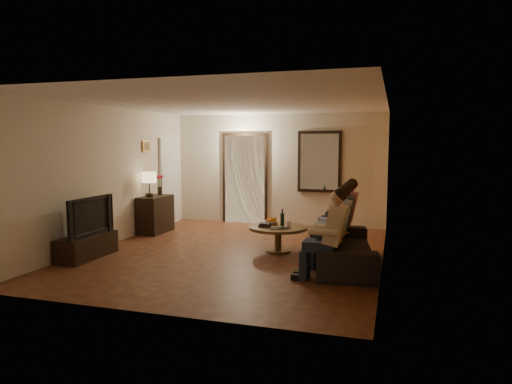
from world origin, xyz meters
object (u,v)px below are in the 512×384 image
(dresser, at_px, (155,214))
(wine_bottle, at_px, (282,217))
(coffee_table, at_px, (278,239))
(person_d, at_px, (345,218))
(person_b, at_px, (336,231))
(tv_stand, at_px, (87,246))
(person_c, at_px, (341,224))
(bowl, at_px, (272,222))
(dog, at_px, (328,239))
(tv, at_px, (85,216))
(sofa, at_px, (345,245))
(table_lamp, at_px, (149,184))
(person_a, at_px, (331,239))
(laptop, at_px, (280,229))

(dresser, height_order, wine_bottle, dresser)
(coffee_table, bearing_deg, person_d, 15.60)
(person_b, relative_size, person_d, 1.00)
(dresser, xyz_separation_m, tv_stand, (0.00, -2.30, -0.20))
(tv_stand, relative_size, person_c, 0.96)
(coffee_table, bearing_deg, person_b, -38.32)
(person_d, bearing_deg, person_c, -90.00)
(person_d, height_order, bowl, person_d)
(dog, bearing_deg, coffee_table, -176.13)
(dresser, relative_size, dog, 1.59)
(tv, distance_m, dog, 4.09)
(dog, bearing_deg, dresser, 172.47)
(sofa, bearing_deg, dog, 23.13)
(table_lamp, bearing_deg, tv, -90.00)
(person_a, bearing_deg, coffee_table, 127.04)
(person_b, xyz_separation_m, coffee_table, (-1.12, 0.89, -0.38))
(dresser, distance_m, dog, 3.97)
(dresser, xyz_separation_m, person_a, (4.08, -2.41, 0.20))
(sofa, xyz_separation_m, person_c, (-0.10, 0.30, 0.28))
(person_a, bearing_deg, wine_bottle, 124.05)
(person_b, bearing_deg, tv, -173.24)
(person_c, height_order, laptop, person_c)
(sofa, xyz_separation_m, coffee_table, (-1.22, 0.59, -0.09))
(dresser, relative_size, bowl, 3.43)
(person_b, height_order, bowl, person_b)
(person_d, xyz_separation_m, bowl, (-1.30, -0.09, -0.12))
(person_d, bearing_deg, wine_bottle, -168.74)
(person_b, distance_m, person_d, 1.20)
(person_c, distance_m, dog, 0.47)
(table_lamp, xyz_separation_m, dog, (3.85, -0.75, -0.78))
(dresser, distance_m, person_b, 4.47)
(tv, xyz_separation_m, wine_bottle, (3.01, 1.47, -0.10))
(tv_stand, distance_m, sofa, 4.26)
(tv, relative_size, coffee_table, 1.09)
(dresser, xyz_separation_m, coffee_table, (2.96, -0.93, -0.17))
(person_a, height_order, coffee_table, person_a)
(tv_stand, bearing_deg, coffee_table, 24.85)
(person_c, xyz_separation_m, laptop, (-1.02, 0.01, -0.14))
(person_c, height_order, wine_bottle, person_c)
(person_c, height_order, dog, person_c)
(coffee_table, bearing_deg, wine_bottle, 63.43)
(person_c, xyz_separation_m, person_d, (0.00, 0.60, 0.00))
(person_a, bearing_deg, person_b, 90.00)
(dog, xyz_separation_m, bowl, (-1.07, 0.26, 0.20))
(tv, xyz_separation_m, sofa, (4.18, 0.78, -0.39))
(tv, bearing_deg, dresser, 0.00)
(person_c, height_order, bowl, person_c)
(laptop, bearing_deg, sofa, -36.38)
(person_b, distance_m, person_c, 0.60)
(person_c, bearing_deg, dresser, 163.44)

